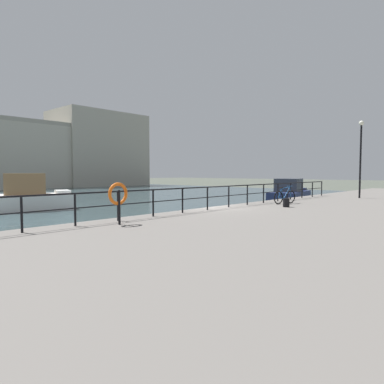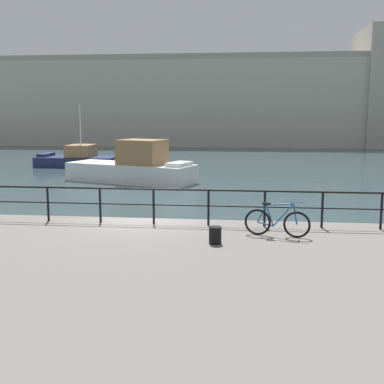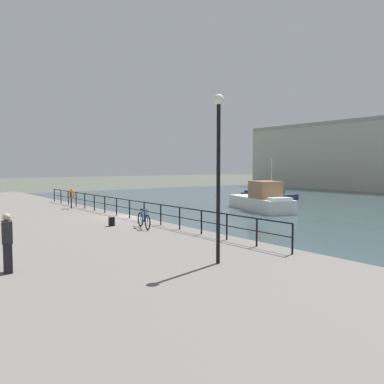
% 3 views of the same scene
% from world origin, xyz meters
% --- Properties ---
extents(ground_plane, '(240.00, 240.00, 0.00)m').
position_xyz_m(ground_plane, '(0.00, 0.00, 0.00)').
color(ground_plane, '#4C5147').
extents(quay_promenade, '(56.00, 13.00, 1.04)m').
position_xyz_m(quay_promenade, '(0.00, -6.50, 0.52)').
color(quay_promenade, slate).
rests_on(quay_promenade, ground_plane).
extents(moored_green_narrowboat, '(8.67, 5.22, 2.69)m').
position_xyz_m(moored_green_narrowboat, '(-3.81, 15.06, 0.94)').
color(moored_green_narrowboat, white).
rests_on(moored_green_narrowboat, water_basin).
extents(moored_red_daysailer, '(7.43, 4.12, 2.15)m').
position_xyz_m(moored_red_daysailer, '(18.88, 5.29, 0.78)').
color(moored_red_daysailer, navy).
rests_on(moored_red_daysailer, water_basin).
extents(quay_railing, '(24.78, 0.07, 1.08)m').
position_xyz_m(quay_railing, '(-0.36, -0.75, 1.78)').
color(quay_railing, black).
rests_on(quay_railing, quay_promenade).
extents(parked_bicycle, '(1.75, 0.40, 0.98)m').
position_xyz_m(parked_bicycle, '(4.05, -1.91, 1.43)').
color(parked_bicycle, black).
rests_on(parked_bicycle, quay_promenade).
extents(mooring_bollard, '(0.32, 0.32, 0.44)m').
position_xyz_m(mooring_bollard, '(2.45, -2.83, 1.26)').
color(mooring_bollard, black).
rests_on(mooring_bollard, quay_promenade).
extents(life_ring_stand, '(0.75, 0.16, 1.40)m').
position_xyz_m(life_ring_stand, '(-6.63, -1.49, 2.02)').
color(life_ring_stand, black).
rests_on(life_ring_stand, quay_promenade).
extents(quay_lamp_post, '(0.32, 0.32, 5.18)m').
position_xyz_m(quay_lamp_post, '(11.38, -3.58, 4.30)').
color(quay_lamp_post, black).
rests_on(quay_lamp_post, quay_promenade).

